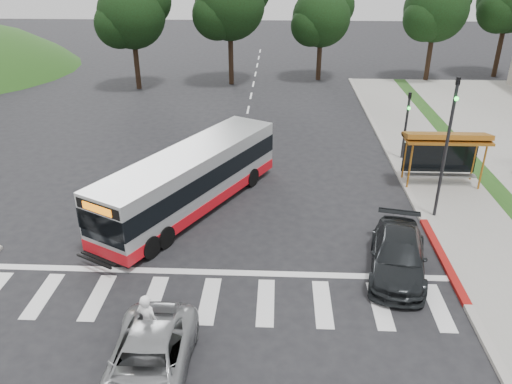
# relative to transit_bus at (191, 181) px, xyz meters

# --- Properties ---
(ground) EXTENTS (140.00, 140.00, 0.00)m
(ground) POSITION_rel_transit_bus_xyz_m (1.68, -1.88, -1.44)
(ground) COLOR black
(ground) RESTS_ON ground
(sidewalk_east) EXTENTS (4.00, 40.00, 0.12)m
(sidewalk_east) POSITION_rel_transit_bus_xyz_m (12.68, 6.12, -1.38)
(sidewalk_east) COLOR gray
(sidewalk_east) RESTS_ON ground
(curb_east) EXTENTS (0.30, 40.00, 0.15)m
(curb_east) POSITION_rel_transit_bus_xyz_m (10.68, 6.12, -1.37)
(curb_east) COLOR #9E9991
(curb_east) RESTS_ON ground
(curb_east_red) EXTENTS (0.32, 6.00, 0.15)m
(curb_east_red) POSITION_rel_transit_bus_xyz_m (10.68, -3.88, -1.36)
(curb_east_red) COLOR maroon
(curb_east_red) RESTS_ON ground
(crosswalk_ladder) EXTENTS (18.00, 2.60, 0.01)m
(crosswalk_ladder) POSITION_rel_transit_bus_xyz_m (1.68, -6.88, -1.43)
(crosswalk_ladder) COLOR silver
(crosswalk_ladder) RESTS_ON ground
(bus_shelter) EXTENTS (4.20, 1.60, 2.86)m
(bus_shelter) POSITION_rel_transit_bus_xyz_m (12.48, 3.22, 0.91)
(bus_shelter) COLOR #A4611B
(bus_shelter) RESTS_ON sidewalk_east
(traffic_signal_ne_tall) EXTENTS (0.18, 0.37, 6.50)m
(traffic_signal_ne_tall) POSITION_rel_transit_bus_xyz_m (11.28, -0.39, 2.44)
(traffic_signal_ne_tall) COLOR black
(traffic_signal_ne_tall) RESTS_ON ground
(traffic_signal_ne_short) EXTENTS (0.18, 0.37, 4.00)m
(traffic_signal_ne_short) POSITION_rel_transit_bus_xyz_m (11.28, 6.61, 1.04)
(traffic_signal_ne_short) COLOR black
(traffic_signal_ne_short) RESTS_ON ground
(tree_ne_a) EXTENTS (6.16, 5.74, 9.30)m
(tree_ne_a) POSITION_rel_transit_bus_xyz_m (17.76, 26.18, 4.95)
(tree_ne_a) COLOR black
(tree_ne_a) RESTS_ON parking_lot
(tree_ne_b) EXTENTS (6.16, 5.74, 10.02)m
(tree_ne_b) POSITION_rel_transit_bus_xyz_m (24.76, 28.18, 5.48)
(tree_ne_b) COLOR black
(tree_ne_b) RESTS_ON ground
(tree_north_a) EXTENTS (6.60, 6.15, 10.17)m
(tree_north_a) POSITION_rel_transit_bus_xyz_m (-0.24, 24.19, 5.48)
(tree_north_a) COLOR black
(tree_north_a) RESTS_ON ground
(tree_north_b) EXTENTS (5.72, 5.33, 8.43)m
(tree_north_b) POSITION_rel_transit_bus_xyz_m (7.75, 26.18, 4.22)
(tree_north_b) COLOR black
(tree_north_b) RESTS_ON ground
(tree_north_c) EXTENTS (6.16, 5.74, 9.30)m
(tree_north_c) POSITION_rel_transit_bus_xyz_m (-8.24, 22.18, 4.85)
(tree_north_c) COLOR black
(tree_north_c) RESTS_ON ground
(transit_bus) EXTENTS (7.40, 10.96, 2.88)m
(transit_bus) POSITION_rel_transit_bus_xyz_m (0.00, 0.00, 0.00)
(transit_bus) COLOR #ABADB0
(transit_bus) RESTS_ON ground
(pedestrian) EXTENTS (0.83, 0.68, 1.96)m
(pedestrian) POSITION_rel_transit_bus_xyz_m (0.14, -9.19, -0.46)
(pedestrian) COLOR white
(pedestrian) RESTS_ON ground
(dark_sedan) EXTENTS (2.99, 5.31, 1.45)m
(dark_sedan) POSITION_rel_transit_bus_xyz_m (8.64, -4.75, -0.71)
(dark_sedan) COLOR black
(dark_sedan) RESTS_ON ground
(silver_suv_south) EXTENTS (2.35, 5.04, 1.40)m
(silver_suv_south) POSITION_rel_transit_bus_xyz_m (0.45, -10.65, -0.74)
(silver_suv_south) COLOR #9A9C9E
(silver_suv_south) RESTS_ON ground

